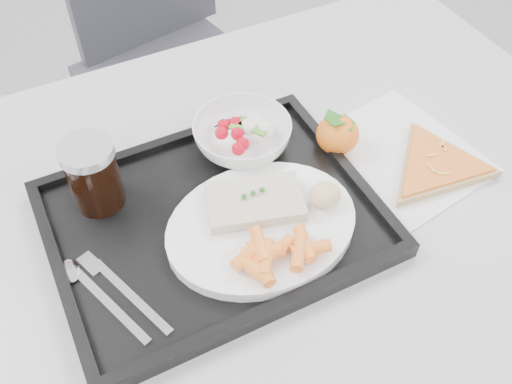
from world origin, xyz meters
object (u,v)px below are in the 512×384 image
(table, at_px, (248,224))
(salad_bowl, at_px, (242,135))
(chair, at_px, (163,37))
(dinner_plate, at_px, (262,226))
(pizza_slice, at_px, (436,166))
(tray, at_px, (214,220))
(cola_glass, at_px, (93,174))
(tangerine, at_px, (338,134))

(table, height_order, salad_bowl, salad_bowl)
(chair, xyz_separation_m, salad_bowl, (-0.09, -0.67, 0.25))
(dinner_plate, xyz_separation_m, salad_bowl, (0.05, 0.16, 0.01))
(salad_bowl, bearing_deg, pizza_slice, -33.86)
(tray, xyz_separation_m, cola_glass, (-0.13, 0.10, 0.06))
(chair, height_order, dinner_plate, chair)
(table, distance_m, chair, 0.78)
(table, xyz_separation_m, salad_bowl, (0.03, 0.09, 0.11))
(dinner_plate, bearing_deg, table, 78.58)
(table, relative_size, pizza_slice, 4.34)
(pizza_slice, bearing_deg, chair, 101.05)
(tray, height_order, cola_glass, cola_glass)
(tangerine, bearing_deg, salad_bowl, 155.49)
(tangerine, bearing_deg, table, -171.95)
(table, xyz_separation_m, cola_glass, (-0.20, 0.08, 0.14))
(cola_glass, xyz_separation_m, pizza_slice, (0.48, -0.16, -0.06))
(chair, height_order, cola_glass, chair)
(table, distance_m, tray, 0.10)
(salad_bowl, height_order, pizza_slice, salad_bowl)
(chair, xyz_separation_m, dinner_plate, (-0.14, -0.83, 0.24))
(tray, distance_m, salad_bowl, 0.15)
(chair, relative_size, dinner_plate, 3.44)
(dinner_plate, xyz_separation_m, tangerine, (0.18, 0.10, 0.01))
(table, distance_m, pizza_slice, 0.31)
(cola_glass, xyz_separation_m, tangerine, (0.37, -0.05, -0.04))
(salad_bowl, distance_m, pizza_slice, 0.30)
(salad_bowl, height_order, cola_glass, cola_glass)
(table, relative_size, tray, 2.67)
(salad_bowl, bearing_deg, tangerine, -24.51)
(dinner_plate, bearing_deg, chair, 80.70)
(pizza_slice, bearing_deg, salad_bowl, 146.14)
(table, bearing_deg, tangerine, 8.05)
(tangerine, bearing_deg, chair, 93.74)
(chair, relative_size, tray, 2.07)
(tray, bearing_deg, chair, 76.52)
(dinner_plate, distance_m, pizza_slice, 0.30)
(cola_glass, height_order, pizza_slice, cola_glass)
(cola_glass, bearing_deg, salad_bowl, 1.83)
(dinner_plate, height_order, cola_glass, cola_glass)
(table, height_order, dinner_plate, dinner_plate)
(chair, height_order, pizza_slice, chair)
(tangerine, distance_m, pizza_slice, 0.16)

